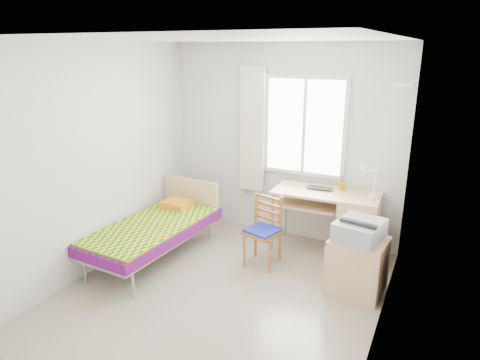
% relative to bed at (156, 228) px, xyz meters
% --- Properties ---
extents(floor, '(3.50, 3.50, 0.00)m').
position_rel_bed_xyz_m(floor, '(1.13, -0.38, -0.39)').
color(floor, '#BCAD93').
rests_on(floor, ground).
extents(ceiling, '(3.50, 3.50, 0.00)m').
position_rel_bed_xyz_m(ceiling, '(1.13, -0.38, 2.21)').
color(ceiling, white).
rests_on(ceiling, wall_back).
extents(wall_back, '(3.20, 0.00, 3.20)m').
position_rel_bed_xyz_m(wall_back, '(1.13, 1.37, 0.91)').
color(wall_back, silver).
rests_on(wall_back, ground).
extents(wall_left, '(0.00, 3.50, 3.50)m').
position_rel_bed_xyz_m(wall_left, '(-0.47, -0.38, 0.91)').
color(wall_left, silver).
rests_on(wall_left, ground).
extents(wall_right, '(0.00, 3.50, 3.50)m').
position_rel_bed_xyz_m(wall_right, '(2.73, -0.38, 0.91)').
color(wall_right, silver).
rests_on(wall_right, ground).
extents(window, '(1.10, 0.04, 1.30)m').
position_rel_bed_xyz_m(window, '(1.43, 1.35, 1.16)').
color(window, white).
rests_on(window, wall_back).
extents(curtain, '(0.35, 0.05, 1.70)m').
position_rel_bed_xyz_m(curtain, '(0.71, 1.30, 1.06)').
color(curtain, beige).
rests_on(curtain, wall_back).
extents(floating_shelf, '(0.20, 0.32, 0.03)m').
position_rel_bed_xyz_m(floating_shelf, '(2.62, 1.02, 1.76)').
color(floating_shelf, white).
rests_on(floating_shelf, wall_right).
extents(bed, '(0.96, 1.88, 0.79)m').
position_rel_bed_xyz_m(bed, '(0.00, 0.00, 0.00)').
color(bed, '#95999D').
rests_on(bed, floor).
extents(desk, '(1.32, 0.64, 0.81)m').
position_rel_bed_xyz_m(desk, '(2.19, 1.05, 0.05)').
color(desk, tan).
rests_on(desk, floor).
extents(chair, '(0.45, 0.45, 0.85)m').
position_rel_bed_xyz_m(chair, '(1.28, 0.45, 0.09)').
color(chair, '#9D4C1E').
rests_on(chair, floor).
extents(cabinet, '(0.61, 0.55, 0.61)m').
position_rel_bed_xyz_m(cabinet, '(2.41, 0.28, -0.08)').
color(cabinet, tan).
rests_on(cabinet, floor).
extents(printer, '(0.52, 0.57, 0.21)m').
position_rel_bed_xyz_m(printer, '(2.41, 0.28, 0.33)').
color(printer, '#999BA1').
rests_on(printer, cabinet).
extents(laptop, '(0.34, 0.23, 0.03)m').
position_rel_bed_xyz_m(laptop, '(1.74, 1.06, 0.44)').
color(laptop, black).
rests_on(laptop, desk).
extents(pen_cup, '(0.10, 0.10, 0.11)m').
position_rel_bed_xyz_m(pen_cup, '(1.99, 1.22, 0.48)').
color(pen_cup, orange).
rests_on(pen_cup, desk).
extents(task_lamp, '(0.24, 0.34, 0.46)m').
position_rel_bed_xyz_m(task_lamp, '(2.34, 0.96, 0.72)').
color(task_lamp, white).
rests_on(task_lamp, desk).
extents(book, '(0.18, 0.24, 0.02)m').
position_rel_bed_xyz_m(book, '(1.62, 1.01, 0.20)').
color(book, gray).
rests_on(book, desk).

